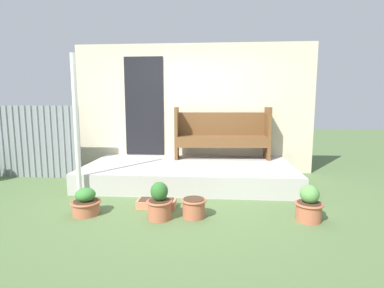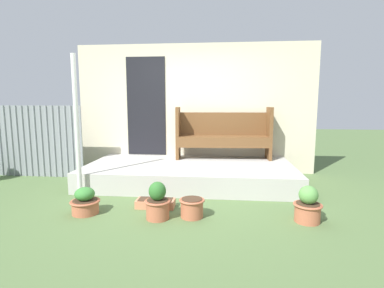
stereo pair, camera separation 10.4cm
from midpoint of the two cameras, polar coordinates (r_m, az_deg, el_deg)
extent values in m
plane|color=#516B3D|center=(4.60, -3.38, -10.30)|extent=(24.00, 24.00, 0.00)
cube|color=#B2AFA8|center=(5.40, -1.13, -5.64)|extent=(3.64, 1.79, 0.34)
cube|color=beige|center=(6.17, -0.32, 6.70)|extent=(4.84, 0.06, 2.60)
cube|color=black|center=(6.29, -9.55, 7.06)|extent=(0.80, 0.02, 2.00)
cube|color=gray|center=(6.80, -32.32, 0.40)|extent=(2.95, 0.02, 1.38)
cylinder|color=gray|center=(6.82, -32.83, 0.38)|extent=(0.04, 0.04, 1.38)
cylinder|color=gray|center=(6.75, -32.00, 0.38)|extent=(0.04, 0.04, 1.38)
cylinder|color=gray|center=(6.68, -31.15, 0.37)|extent=(0.04, 0.04, 1.38)
cylinder|color=gray|center=(6.61, -30.28, 0.36)|extent=(0.04, 0.04, 1.38)
cylinder|color=gray|center=(6.54, -29.39, 0.35)|extent=(0.04, 0.04, 1.38)
cylinder|color=gray|center=(6.47, -28.49, 0.35)|extent=(0.04, 0.04, 1.38)
cylinder|color=gray|center=(6.40, -27.57, 0.34)|extent=(0.04, 0.04, 1.38)
cylinder|color=gray|center=(6.34, -26.62, 0.33)|extent=(0.04, 0.04, 1.38)
cylinder|color=gray|center=(6.28, -25.66, 0.32)|extent=(0.04, 0.04, 1.38)
cylinder|color=gray|center=(6.22, -24.68, 0.31)|extent=(0.04, 0.04, 1.38)
cylinder|color=gray|center=(6.16, -23.68, 0.30)|extent=(0.04, 0.04, 1.38)
cylinder|color=gray|center=(6.10, -22.66, 0.29)|extent=(0.04, 0.04, 1.38)
cylinder|color=gray|center=(6.05, -21.62, 0.28)|extent=(0.04, 0.04, 1.38)
cylinder|color=silver|center=(4.72, -21.78, 2.86)|extent=(0.07, 0.07, 2.14)
cube|color=brown|center=(5.85, -3.45, 2.11)|extent=(0.08, 0.40, 1.01)
cube|color=brown|center=(5.96, 13.70, 2.00)|extent=(0.08, 0.40, 1.01)
cube|color=brown|center=(5.85, 5.20, 1.32)|extent=(1.72, 0.48, 0.04)
cube|color=brown|center=(5.68, 5.30, 0.09)|extent=(1.70, 0.12, 0.16)
cube|color=brown|center=(6.00, 5.12, 3.86)|extent=(1.70, 0.13, 0.45)
cylinder|color=#B26042|center=(4.21, -20.21, -11.33)|extent=(0.34, 0.34, 0.18)
torus|color=#B26042|center=(4.18, -20.26, -10.34)|extent=(0.38, 0.38, 0.02)
cylinder|color=#422D1E|center=(4.18, -20.27, -10.13)|extent=(0.31, 0.31, 0.01)
ellipsoid|color=#387A33|center=(4.15, -20.32, -9.04)|extent=(0.25, 0.25, 0.17)
cylinder|color=#B26042|center=(3.83, -6.99, -12.32)|extent=(0.29, 0.29, 0.24)
torus|color=#B26042|center=(3.80, -7.02, -10.81)|extent=(0.33, 0.33, 0.02)
cylinder|color=#422D1E|center=(3.79, -7.03, -10.58)|extent=(0.26, 0.26, 0.01)
ellipsoid|color=#2D6628|center=(3.76, -7.06, -8.94)|extent=(0.22, 0.22, 0.24)
cylinder|color=#B26042|center=(3.86, -0.45, -12.13)|extent=(0.28, 0.28, 0.23)
torus|color=#B26042|center=(3.82, -0.45, -10.66)|extent=(0.32, 0.32, 0.02)
cylinder|color=#422D1E|center=(3.82, -0.45, -10.43)|extent=(0.26, 0.26, 0.01)
cylinder|color=#B26042|center=(4.00, 20.61, -12.00)|extent=(0.30, 0.30, 0.23)
torus|color=#B26042|center=(3.97, 20.68, -10.63)|extent=(0.34, 0.34, 0.02)
cylinder|color=#422D1E|center=(3.96, 20.70, -10.41)|extent=(0.28, 0.28, 0.01)
ellipsoid|color=#599347|center=(3.93, 20.77, -8.91)|extent=(0.23, 0.23, 0.22)
cube|color=tan|center=(4.24, -7.49, -11.21)|extent=(0.53, 0.23, 0.11)
cube|color=#422D1E|center=(4.22, -7.51, -10.46)|extent=(0.46, 0.20, 0.01)
camera|label=1|loc=(0.05, -90.63, -0.09)|focal=28.00mm
camera|label=2|loc=(0.05, 89.37, 0.09)|focal=28.00mm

